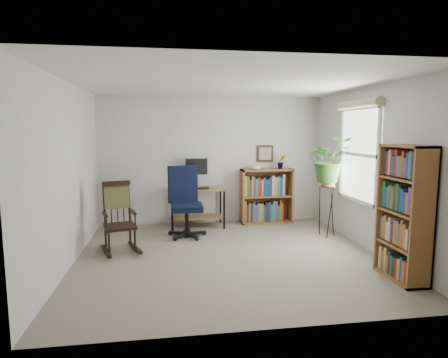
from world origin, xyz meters
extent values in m
cube|color=gray|center=(0.00, 0.00, 0.00)|extent=(4.20, 4.00, 0.00)
cube|color=silver|center=(0.00, 0.00, 2.40)|extent=(4.20, 4.00, 0.00)
cube|color=beige|center=(0.00, 2.00, 1.20)|extent=(4.20, 0.00, 2.40)
cube|color=beige|center=(0.00, -2.00, 1.20)|extent=(4.20, 0.00, 2.40)
cube|color=beige|center=(-2.10, 0.00, 1.20)|extent=(0.00, 4.00, 2.40)
cube|color=beige|center=(2.10, 0.00, 1.20)|extent=(0.00, 4.00, 2.40)
cube|color=black|center=(-0.30, 1.58, 0.74)|extent=(0.40, 0.15, 0.02)
imported|color=#2E5E21|center=(1.80, 0.76, 1.65)|extent=(1.69, 1.88, 1.46)
imported|color=#2E5E21|center=(1.32, 1.83, 1.09)|extent=(0.13, 0.24, 0.11)
camera|label=1|loc=(-0.81, -5.05, 1.77)|focal=30.00mm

